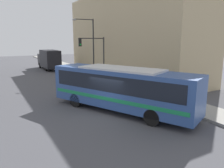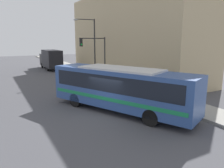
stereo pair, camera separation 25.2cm
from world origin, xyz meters
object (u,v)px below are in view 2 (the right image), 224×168
at_px(city_bus, 120,86).
at_px(pedestrian_near_corner, 141,80).
at_px(delivery_truck, 51,59).
at_px(traffic_light_pole, 96,51).
at_px(fire_hydrant, 130,85).
at_px(parking_meter, 114,75).
at_px(street_lamp, 92,42).

distance_m(city_bus, pedestrian_near_corner, 6.82).
bearing_deg(delivery_truck, traffic_light_pole, -80.97).
bearing_deg(fire_hydrant, city_bus, -129.60).
height_order(delivery_truck, traffic_light_pole, traffic_light_pole).
distance_m(city_bus, parking_meter, 9.52).
relative_size(street_lamp, pedestrian_near_corner, 4.07).
height_order(traffic_light_pole, street_lamp, street_lamp).
xyz_separation_m(fire_hydrant, parking_meter, (0.00, 3.36, 0.53)).
relative_size(fire_hydrant, traffic_light_pole, 0.14).
bearing_deg(street_lamp, traffic_light_pole, -105.29).
xyz_separation_m(delivery_truck, street_lamp, (3.03, -10.52, 2.84)).
xyz_separation_m(city_bus, traffic_light_pole, (3.25, 11.01, 1.88)).
relative_size(city_bus, pedestrian_near_corner, 5.94).
height_order(city_bus, delivery_truck, delivery_truck).
bearing_deg(pedestrian_near_corner, delivery_truck, 101.26).
distance_m(delivery_truck, fire_hydrant, 19.83).
relative_size(traffic_light_pole, parking_meter, 3.89).
bearing_deg(fire_hydrant, pedestrian_near_corner, -37.68).
bearing_deg(parking_meter, traffic_light_pole, 111.58).
bearing_deg(parking_meter, delivery_truck, 101.08).
height_order(fire_hydrant, street_lamp, street_lamp).
relative_size(fire_hydrant, pedestrian_near_corner, 0.40).
bearing_deg(traffic_light_pole, city_bus, -106.44).
height_order(delivery_truck, pedestrian_near_corner, delivery_truck).
bearing_deg(fire_hydrant, traffic_light_pole, 99.63).
bearing_deg(delivery_truck, pedestrian_near_corner, -78.74).
bearing_deg(pedestrian_near_corner, fire_hydrant, 142.32).
bearing_deg(parking_meter, fire_hydrant, -90.00).
xyz_separation_m(fire_hydrant, traffic_light_pole, (-1.00, 5.88, 3.14)).
distance_m(parking_meter, street_lamp, 6.67).
relative_size(traffic_light_pole, pedestrian_near_corner, 2.80).
height_order(traffic_light_pole, parking_meter, traffic_light_pole).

